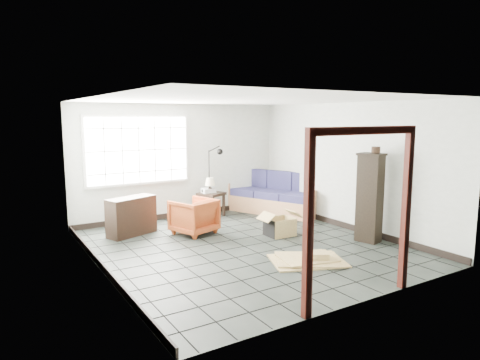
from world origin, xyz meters
TOP-DOWN VIEW (x-y plane):
  - ground at (0.00, 0.00)m, footprint 5.50×5.50m
  - room_shell at (0.00, 0.03)m, footprint 5.02×5.52m
  - window_panel at (-1.00, 2.70)m, footprint 2.32×0.08m
  - doorway_trim at (0.00, -2.70)m, footprint 1.80×0.08m
  - futon_sofa at (2.15, 1.96)m, footprint 1.67×2.39m
  - armchair at (-0.39, 1.26)m, footprint 0.94×0.91m
  - side_table at (0.61, 2.40)m, footprint 0.67×0.67m
  - table_lamp at (0.55, 2.35)m, footprint 0.25×0.25m
  - projector at (0.54, 2.42)m, footprint 0.32×0.25m
  - floor_lamp at (0.65, 2.32)m, footprint 0.44×0.40m
  - console_shelf at (-1.48, 1.82)m, footprint 1.04×0.69m
  - tall_shelf at (2.15, -0.94)m, footprint 0.45×0.52m
  - pot at (2.20, -0.99)m, footprint 0.19×0.19m
  - open_box at (0.99, 0.25)m, footprint 0.86×0.44m
  - cardboard_pile at (0.45, -1.24)m, footprint 1.37×1.18m

SIDE VIEW (x-z plane):
  - ground at x=0.00m, z-range 0.00..0.00m
  - cardboard_pile at x=0.45m, z-range -0.04..0.13m
  - open_box at x=0.99m, z-range -0.07..0.41m
  - futon_sofa at x=2.15m, z-range -0.14..0.86m
  - console_shelf at x=-1.48m, z-range 0.00..0.75m
  - armchair at x=-0.39m, z-range 0.00..0.77m
  - side_table at x=0.61m, z-range 0.18..0.74m
  - projector at x=0.54m, z-range 0.56..0.67m
  - table_lamp at x=0.55m, z-range 0.63..0.99m
  - tall_shelf at x=2.15m, z-range 0.01..1.67m
  - floor_lamp at x=0.65m, z-range 0.06..1.71m
  - doorway_trim at x=0.00m, z-range 0.28..2.48m
  - window_panel at x=-1.00m, z-range 0.84..2.36m
  - room_shell at x=0.00m, z-range 0.37..2.98m
  - pot at x=2.20m, z-range 1.66..1.77m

